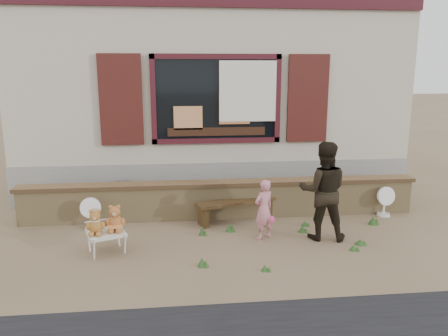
{
  "coord_description": "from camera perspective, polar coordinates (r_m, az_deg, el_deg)",
  "views": [
    {
      "loc": [
        -0.77,
        -6.47,
        2.61
      ],
      "look_at": [
        0.0,
        0.6,
        1.0
      ],
      "focal_mm": 35.0,
      "sensor_mm": 36.0,
      "label": 1
    }
  ],
  "objects": [
    {
      "name": "brick_wall",
      "position": [
        7.85,
        -0.32,
        -4.06
      ],
      "size": [
        7.1,
        0.36,
        0.67
      ],
      "color": "tan",
      "rests_on": "ground"
    },
    {
      "name": "child",
      "position": [
        6.86,
        5.22,
        -5.41
      ],
      "size": [
        0.42,
        0.37,
        0.95
      ],
      "primitive_type": "imported",
      "rotation": [
        0.0,
        0.0,
        3.66
      ],
      "color": "#D57F8C",
      "rests_on": "ground"
    },
    {
      "name": "fan_left",
      "position": [
        7.61,
        -16.93,
        -5.67
      ],
      "size": [
        0.35,
        0.23,
        0.55
      ],
      "rotation": [
        0.0,
        0.0,
        -0.05
      ],
      "color": "white",
      "rests_on": "ground"
    },
    {
      "name": "teddy_bear_right",
      "position": [
        6.55,
        -14.04,
        -6.3
      ],
      "size": [
        0.36,
        0.34,
        0.4
      ],
      "primitive_type": null,
      "rotation": [
        0.0,
        0.0,
        0.37
      ],
      "color": "brown",
      "rests_on": "folding_chair"
    },
    {
      "name": "shopfront",
      "position": [
        11.0,
        -2.22,
        9.55
      ],
      "size": [
        8.04,
        5.13,
        4.0
      ],
      "color": "#A59A86",
      "rests_on": "ground"
    },
    {
      "name": "bench",
      "position": [
        7.68,
        1.81,
        -4.91
      ],
      "size": [
        1.51,
        0.78,
        0.38
      ],
      "rotation": [
        0.0,
        0.0,
        0.33
      ],
      "color": "#372613",
      "rests_on": "ground"
    },
    {
      "name": "folding_chair",
      "position": [
        6.6,
        -15.12,
        -8.33
      ],
      "size": [
        0.64,
        0.61,
        0.32
      ],
      "rotation": [
        0.0,
        0.0,
        0.37
      ],
      "color": "beige",
      "rests_on": "ground"
    },
    {
      "name": "adult",
      "position": [
        6.94,
        12.82,
        -2.92
      ],
      "size": [
        0.87,
        0.74,
        1.55
      ],
      "primitive_type": "imported",
      "rotation": [
        0.0,
        0.0,
        2.91
      ],
      "color": "black",
      "rests_on": "ground"
    },
    {
      "name": "ground",
      "position": [
        7.02,
        0.54,
        -9.07
      ],
      "size": [
        80.0,
        80.0,
        0.0
      ],
      "primitive_type": "plane",
      "color": "brown",
      "rests_on": "ground"
    },
    {
      "name": "fan_right",
      "position": [
        8.45,
        20.23,
        -4.08
      ],
      "size": [
        0.35,
        0.23,
        0.55
      ],
      "rotation": [
        0.0,
        0.0,
        0.14
      ],
      "color": "white",
      "rests_on": "ground"
    },
    {
      "name": "grass_tufts",
      "position": [
        7.11,
        9.65,
        -8.46
      ],
      "size": [
        3.18,
        1.76,
        0.15
      ],
      "color": "#2B4E1F",
      "rests_on": "ground"
    },
    {
      "name": "teddy_bear_left",
      "position": [
        6.5,
        -16.45,
        -6.7
      ],
      "size": [
        0.34,
        0.32,
        0.37
      ],
      "primitive_type": null,
      "rotation": [
        0.0,
        0.0,
        0.37
      ],
      "color": "brown",
      "rests_on": "folding_chair"
    }
  ]
}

